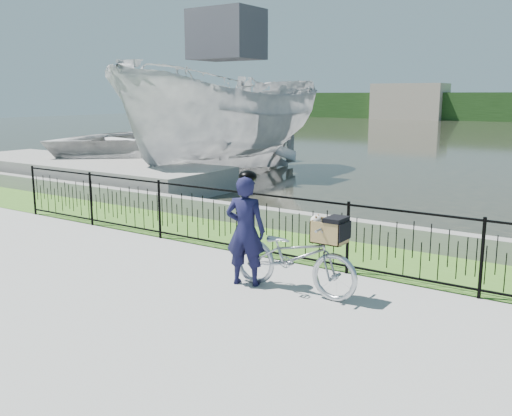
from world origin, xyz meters
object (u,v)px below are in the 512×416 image
Objects in this scene: dock at (85,172)px; boat_far at (169,140)px; cyclist at (245,229)px; boat_near at (227,119)px; bicycle_rig at (294,256)px.

boat_far is at bearing 94.89° from dock.
boat_near reaches higher than cyclist.
boat_near is 3.57m from boat_far.
boat_far is at bearing 137.20° from cyclist.
boat_near is (-7.75, 8.70, 1.43)m from bicycle_rig.
boat_far reaches higher than bicycle_rig.
cyclist is at bearing -171.16° from bicycle_rig.
boat_near is (-6.99, 8.82, 1.12)m from cyclist.
dock is 4.44m from boat_far.
bicycle_rig is 0.83m from cyclist.
bicycle_rig is at bearing -40.43° from boat_far.
boat_near reaches higher than bicycle_rig.
bicycle_rig is at bearing -25.39° from dock.
boat_near is at bearing 50.29° from dock.
bicycle_rig is at bearing 8.84° from cyclist.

